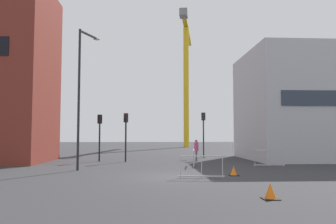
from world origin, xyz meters
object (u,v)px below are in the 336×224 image
at_px(traffic_cone_orange, 270,192).
at_px(pedestrian_walking, 196,149).
at_px(traffic_light_island, 203,127).
at_px(traffic_light_verge, 126,129).
at_px(streetlamp_tall, 81,87).
at_px(construction_crane, 186,62).
at_px(traffic_cone_on_verge, 234,171).
at_px(traffic_light_far, 100,130).

bearing_deg(traffic_cone_orange, pedestrian_walking, 90.74).
height_order(traffic_light_island, traffic_light_verge, traffic_light_island).
bearing_deg(traffic_light_island, streetlamp_tall, -131.66).
bearing_deg(construction_crane, traffic_cone_orange, -92.94).
xyz_separation_m(pedestrian_walking, traffic_cone_on_verge, (0.59, -9.42, -0.76)).
xyz_separation_m(traffic_light_island, traffic_cone_orange, (-0.98, -19.43, -2.49)).
bearing_deg(traffic_cone_on_verge, traffic_light_verge, 124.12).
distance_m(streetlamp_tall, traffic_cone_on_verge, 10.07).
bearing_deg(traffic_cone_orange, traffic_light_island, 87.12).
xyz_separation_m(traffic_light_verge, pedestrian_walking, (5.51, 0.42, -1.54)).
relative_size(construction_crane, pedestrian_walking, 12.62).
bearing_deg(traffic_cone_on_verge, streetlamp_tall, 159.29).
xyz_separation_m(traffic_light_far, traffic_light_island, (8.76, 3.63, 0.26)).
distance_m(traffic_light_island, traffic_light_verge, 7.90).
bearing_deg(traffic_cone_on_verge, traffic_cone_orange, -93.53).
distance_m(construction_crane, traffic_light_far, 33.77).
xyz_separation_m(construction_crane, traffic_light_far, (-10.13, -29.91, -11.95)).
xyz_separation_m(construction_crane, pedestrian_walking, (-2.55, -30.06, -13.43)).
xyz_separation_m(streetlamp_tall, traffic_light_verge, (2.25, 5.84, -2.38)).
bearing_deg(pedestrian_walking, streetlamp_tall, -141.06).
relative_size(traffic_light_island, traffic_cone_orange, 7.78).
distance_m(construction_crane, streetlamp_tall, 38.94).
height_order(traffic_light_verge, traffic_cone_orange, traffic_light_verge).
relative_size(traffic_light_far, traffic_cone_orange, 6.96).
distance_m(streetlamp_tall, pedestrian_walking, 10.71).
bearing_deg(traffic_light_far, traffic_cone_orange, -63.77).
distance_m(pedestrian_walking, traffic_cone_orange, 15.67).
distance_m(traffic_light_verge, traffic_cone_orange, 16.42).
bearing_deg(construction_crane, traffic_light_island, -92.99).
relative_size(streetlamp_tall, traffic_light_verge, 2.25).
bearing_deg(traffic_light_far, traffic_light_verge, -15.36).
distance_m(traffic_light_far, traffic_cone_on_verge, 12.78).
bearing_deg(traffic_light_verge, traffic_cone_orange, -69.46).
distance_m(construction_crane, traffic_cone_on_verge, 42.00).
distance_m(streetlamp_tall, traffic_light_verge, 6.69).
bearing_deg(streetlamp_tall, traffic_light_island, 48.34).
bearing_deg(traffic_light_verge, traffic_light_far, 164.64).
bearing_deg(streetlamp_tall, traffic_light_verge, 68.95).
relative_size(traffic_light_verge, traffic_cone_orange, 7.11).
distance_m(traffic_light_far, traffic_light_verge, 2.15).
relative_size(streetlamp_tall, traffic_cone_orange, 15.98).
bearing_deg(traffic_cone_on_verge, traffic_light_island, 87.43).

